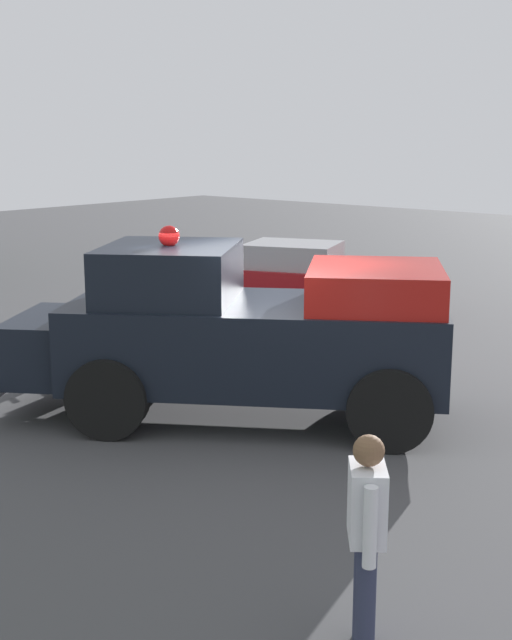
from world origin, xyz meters
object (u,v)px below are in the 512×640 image
Objects in this scene: vintage_fire_truck at (239,331)px; lawn_chair_by_car at (100,329)px; lawn_chair_spare at (162,290)px; spectator_standing at (366,528)px; spectator_seated at (149,323)px; traffic_cone at (128,356)px; classic_hot_rod at (308,276)px; lawn_chair_near_truck at (148,328)px.

vintage_fire_truck is 3.68m from lawn_chair_by_car.
lawn_chair_spare is 11.96m from spectator_standing.
spectator_seated is 8.46m from spectator_standing.
traffic_cone is (-2.67, 3.27, -0.28)m from lawn_chair_spare.
spectator_seated is (-0.65, -0.53, 0.11)m from lawn_chair_by_car.
classic_hot_rod is at bearing -60.40° from vintage_fire_truck.
vintage_fire_truck reaches higher than spectator_seated.
lawn_chair_near_truck is at bearing 96.00° from classic_hot_rod.
vintage_fire_truck is 3.32m from lawn_chair_near_truck.
lawn_chair_spare is at bearing -46.63° from spectator_seated.
vintage_fire_truck is 6.05× the size of lawn_chair_by_car.
lawn_chair_by_car is 8.77m from spectator_standing.
lawn_chair_by_car is 0.79× the size of spectator_seated.
lawn_chair_by_car is 1.00× the size of lawn_chair_spare.
vintage_fire_truck is 7.29m from classic_hot_rod.
classic_hot_rod reaches higher than traffic_cone.
lawn_chair_by_car is at bearing 39.05° from spectator_seated.
vintage_fire_truck is at bearing -38.62° from spectator_standing.
classic_hot_rod reaches higher than lawn_chair_by_car.
lawn_chair_spare is at bearing -34.40° from vintage_fire_truck.
spectator_standing is (-7.17, 4.48, 0.27)m from spectator_seated.
spectator_seated is 0.80m from traffic_cone.
spectator_seated is (-0.11, 0.07, 0.11)m from lawn_chair_near_truck.
lawn_chair_near_truck is 0.17m from spectator_seated.
traffic_cone is at bearing 129.28° from lawn_chair_spare.
lawn_chair_near_truck is 1.00× the size of lawn_chair_by_car.
vintage_fire_truck is 5.42m from spectator_standing.
traffic_cone is (-0.87, 5.90, -0.44)m from classic_hot_rod.
traffic_cone is at bearing -28.70° from spectator_standing.
lawn_chair_by_car is 1.61× the size of traffic_cone.
lawn_chair_near_truck is 3.45m from lawn_chair_spare.
classic_hot_rod is at bearing -81.63° from traffic_cone.
vintage_fire_truck is at bearing 119.60° from classic_hot_rod.
lawn_chair_spare is at bearing -47.13° from lawn_chair_near_truck.
vintage_fire_truck reaches higher than lawn_chair_by_car.
spectator_seated reaches higher than traffic_cone.
vintage_fire_truck is 6.57m from lawn_chair_spare.
spectator_standing reaches higher than lawn_chair_spare.
spectator_standing is at bearing 148.04° from spectator_seated.
spectator_seated is at bearing -140.95° from lawn_chair_by_car.
vintage_fire_truck reaches higher than spectator_standing.
lawn_chair_spare is 0.61× the size of spectator_standing.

